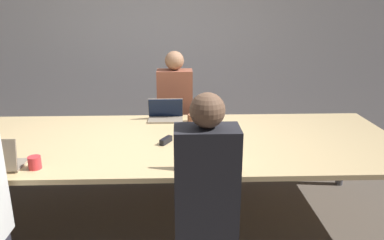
% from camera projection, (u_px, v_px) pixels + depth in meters
% --- Properties ---
extents(ground_plane, '(24.00, 24.00, 0.00)m').
position_uv_depth(ground_plane, '(150.00, 216.00, 3.56)').
color(ground_plane, brown).
extents(curtain_wall, '(12.00, 0.06, 2.80)m').
position_uv_depth(curtain_wall, '(159.00, 43.00, 5.41)').
color(curtain_wall, '#ADADB2').
rests_on(curtain_wall, ground_plane).
extents(conference_table, '(4.50, 1.55, 0.78)m').
position_uv_depth(conference_table, '(148.00, 144.00, 3.35)').
color(conference_table, '#D6B77F').
rests_on(conference_table, ground_plane).
extents(cup_near_left, '(0.09, 0.09, 0.09)m').
position_uv_depth(cup_near_left, '(35.00, 163.00, 2.74)').
color(cup_near_left, red).
rests_on(cup_near_left, conference_table).
extents(laptop_far_center, '(0.36, 0.22, 0.22)m').
position_uv_depth(laptop_far_center, '(166.00, 114.00, 3.89)').
color(laptop_far_center, gray).
rests_on(laptop_far_center, conference_table).
extents(person_far_center, '(0.40, 0.24, 1.44)m').
position_uv_depth(person_far_center, '(175.00, 115.00, 4.35)').
color(person_far_center, '#2D2D38').
rests_on(person_far_center, ground_plane).
extents(cup_far_center, '(0.09, 0.09, 0.08)m').
position_uv_depth(cup_far_center, '(192.00, 118.00, 3.83)').
color(cup_far_center, brown).
rests_on(cup_far_center, conference_table).
extents(laptop_near_midright, '(0.34, 0.25, 0.26)m').
position_uv_depth(laptop_near_midright, '(202.00, 157.00, 2.77)').
color(laptop_near_midright, '#B7B7BC').
rests_on(laptop_near_midright, conference_table).
extents(person_near_midright, '(0.40, 0.24, 1.44)m').
position_uv_depth(person_near_midright, '(206.00, 205.00, 2.39)').
color(person_near_midright, '#2D2D38').
rests_on(person_near_midright, ground_plane).
extents(cup_near_midright, '(0.08, 0.08, 0.08)m').
position_uv_depth(cup_near_midright, '(234.00, 158.00, 2.84)').
color(cup_near_midright, white).
rests_on(cup_near_midright, conference_table).
extents(stapler, '(0.11, 0.15, 0.05)m').
position_uv_depth(stapler, '(166.00, 140.00, 3.25)').
color(stapler, black).
rests_on(stapler, conference_table).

